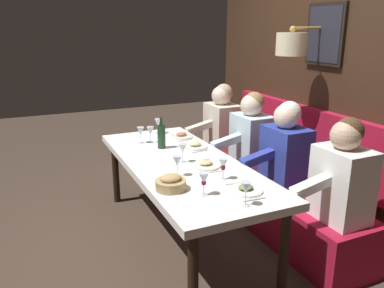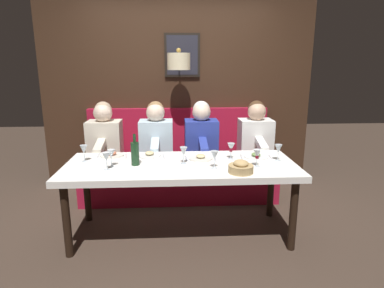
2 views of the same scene
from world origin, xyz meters
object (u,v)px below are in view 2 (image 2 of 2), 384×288
Objects in this scene: diner_near at (201,136)px; wine_glass_3 at (184,152)px; diner_far at (105,137)px; wine_glass_1 at (214,156)px; diner_middle at (156,136)px; wine_glass_7 at (278,149)px; diner_nearest at (256,135)px; wine_glass_0 at (231,148)px; wine_glass_5 at (84,150)px; bread_bowl at (241,167)px; wine_bottle at (135,153)px; wine_glass_4 at (106,157)px; dining_table at (181,170)px; wine_glass_6 at (257,155)px; wine_glass_2 at (111,155)px.

wine_glass_3 is (-0.89, 0.24, 0.04)m from diner_near.
diner_far is 4.82× the size of wine_glass_1.
wine_glass_7 is at bearing -124.09° from diner_middle.
diner_nearest is at bearing -90.00° from diner_far.
wine_glass_0 is (-0.75, 0.44, 0.04)m from diner_nearest.
wine_glass_5 is at bearing 121.89° from diner_near.
wine_bottle is at bearing 73.67° from bread_bowl.
wine_glass_4 is 1.00× the size of wine_glass_7.
dining_table is at bearing -162.56° from diner_middle.
wine_glass_3 is 0.58m from bread_bowl.
wine_glass_6 and wine_glass_7 have the same top height.
diner_near reaches higher than wine_glass_2.
diner_near is 0.79m from wine_glass_0.
bread_bowl is at bearing 128.02° from wine_glass_7.
dining_table is 13.51× the size of wine_glass_6.
wine_glass_3 is 1.00× the size of wine_glass_5.
wine_glass_4 and wine_glass_5 have the same top height.
diner_near is 1.05m from wine_glass_1.
diner_nearest is 1.92m from wine_glass_4.
diner_middle is 4.82× the size of wine_glass_5.
diner_near is at bearing -17.17° from dining_table.
wine_glass_5 is at bearing 82.39° from wine_glass_3.
wine_glass_0 is at bearing -80.89° from wine_bottle.
wine_glass_6 is at bearing -135.85° from diner_middle.
wine_glass_1 is at bearing -117.99° from dining_table.
wine_glass_1 is 1.00× the size of wine_glass_6.
wine_glass_4 is (-0.15, 0.67, 0.18)m from dining_table.
diner_near is (0.00, 0.67, 0.00)m from diner_nearest.
diner_middle is at bearing 90.00° from diner_near.
wine_glass_5 and wine_glass_6 have the same top height.
wine_bottle reaches higher than wine_glass_6.
diner_near is 0.55m from diner_middle.
diner_middle is 1.43m from bread_bowl.
diner_near is at bearing -44.27° from wine_glass_2.
wine_bottle is (-0.07, 1.39, -0.00)m from wine_glass_7.
wine_glass_3 is 1.00× the size of wine_glass_4.
wine_glass_6 is 0.55× the size of wine_bottle.
wine_glass_6 is 0.31m from wine_glass_7.
diner_middle is 3.60× the size of bread_bowl.
dining_table is at bearing 60.00° from bread_bowl.
wine_glass_4 is 0.27m from wine_bottle.
diner_middle is at bearing 90.00° from diner_nearest.
wine_glass_1 is 0.96m from wine_glass_2.
wine_glass_3 is 0.55× the size of wine_bottle.
wine_glass_6 is (-1.01, 0.24, 0.04)m from diner_nearest.
diner_nearest is 1.22m from diner_middle.
diner_nearest reaches higher than wine_glass_3.
dining_table is 2.80× the size of diner_middle.
diner_near is 4.82× the size of wine_glass_7.
wine_glass_6 is (-1.01, -1.60, 0.04)m from diner_far.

